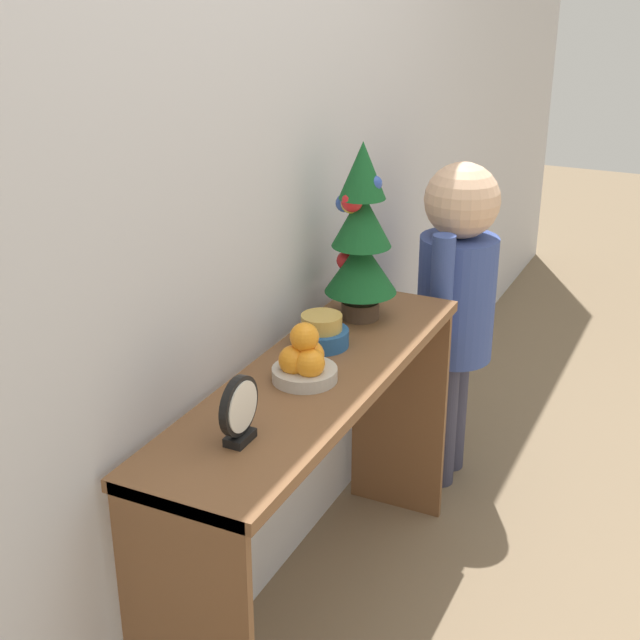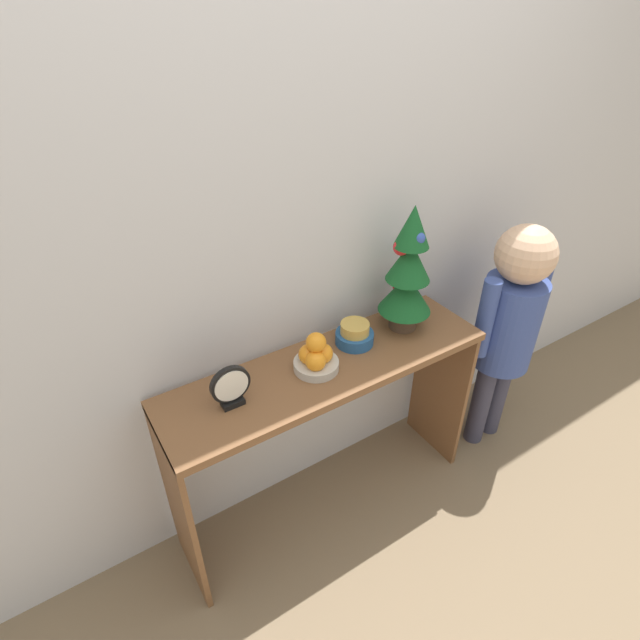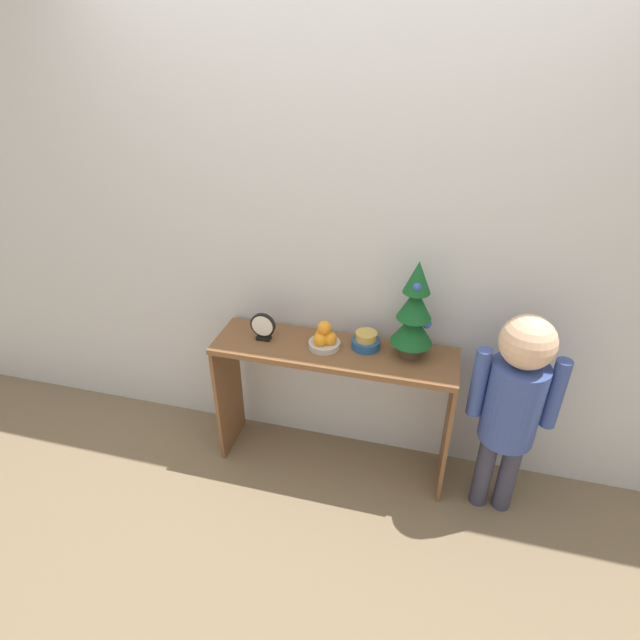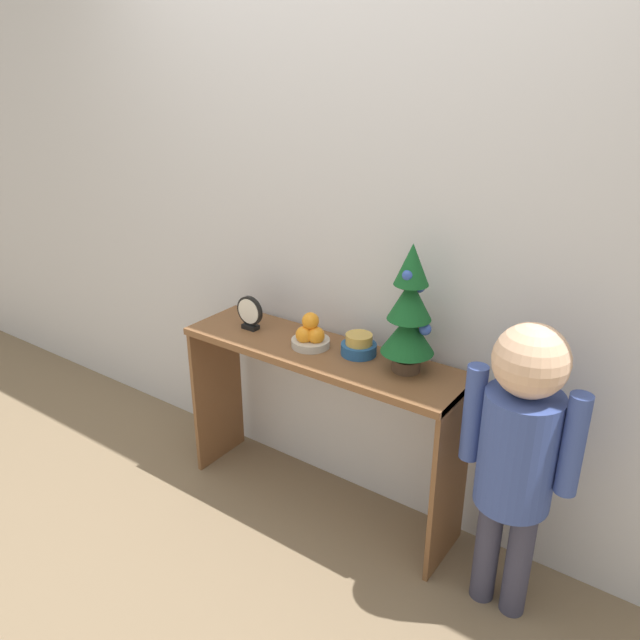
% 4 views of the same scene
% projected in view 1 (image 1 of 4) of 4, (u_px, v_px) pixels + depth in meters
% --- Properties ---
extents(ground_plane, '(12.00, 12.00, 0.00)m').
position_uv_depth(ground_plane, '(372.00, 635.00, 2.43)').
color(ground_plane, '#7A664C').
extents(back_wall, '(7.00, 0.05, 2.50)m').
position_uv_depth(back_wall, '(233.00, 170.00, 2.11)').
color(back_wall, silver).
rests_on(back_wall, ground_plane).
extents(console_table, '(1.24, 0.34, 0.76)m').
position_uv_depth(console_table, '(316.00, 433.00, 2.28)').
color(console_table, brown).
rests_on(console_table, ground_plane).
extents(mini_tree, '(0.20, 0.20, 0.50)m').
position_uv_depth(mini_tree, '(361.00, 235.00, 2.45)').
color(mini_tree, '#4C3828').
rests_on(mini_tree, console_table).
extents(fruit_bowl, '(0.16, 0.16, 0.15)m').
position_uv_depth(fruit_bowl, '(304.00, 361.00, 2.15)').
color(fruit_bowl, '#B7B2A8').
rests_on(fruit_bowl, console_table).
extents(singing_bowl, '(0.14, 0.14, 0.09)m').
position_uv_depth(singing_bowl, '(322.00, 332.00, 2.35)').
color(singing_bowl, '#235189').
rests_on(singing_bowl, console_table).
extents(desk_clock, '(0.13, 0.04, 0.15)m').
position_uv_depth(desk_clock, '(239.00, 411.00, 1.87)').
color(desk_clock, black).
rests_on(desk_clock, console_table).
extents(child_figure, '(0.40, 0.26, 1.12)m').
position_uv_depth(child_figure, '(457.00, 289.00, 2.92)').
color(child_figure, '#38384C').
rests_on(child_figure, ground_plane).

